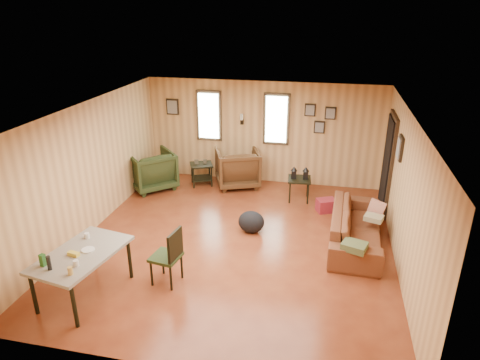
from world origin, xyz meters
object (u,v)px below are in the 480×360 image
object	(u,v)px
recliner_green	(152,168)
side_table	(300,177)
end_table	(201,170)
dining_table	(81,257)
sofa	(356,221)
recliner_brown	(237,166)

from	to	relation	value
recliner_green	side_table	distance (m)	3.39
recliner_green	end_table	xyz separation A→B (m)	(1.06, 0.43, -0.13)
recliner_green	end_table	distance (m)	1.15
side_table	dining_table	world-z (taller)	dining_table
sofa	end_table	bearing A→B (deg)	62.43
end_table	side_table	xyz separation A→B (m)	(2.32, -0.38, 0.17)
dining_table	side_table	bearing A→B (deg)	65.42
recliner_green	dining_table	bearing A→B (deg)	55.61
sofa	recliner_green	distance (m)	4.80
dining_table	sofa	bearing A→B (deg)	41.40
end_table	side_table	bearing A→B (deg)	-9.20
recliner_green	end_table	size ratio (longest dim) A/B	1.51
sofa	recliner_green	size ratio (longest dim) A/B	2.24
recliner_brown	side_table	world-z (taller)	recliner_brown
recliner_brown	dining_table	world-z (taller)	recliner_brown
sofa	dining_table	xyz separation A→B (m)	(-3.92, -2.38, 0.22)
dining_table	end_table	bearing A→B (deg)	94.29
recliner_brown	end_table	size ratio (longest dim) A/B	1.52
side_table	recliner_green	bearing A→B (deg)	-179.12
sofa	dining_table	world-z (taller)	dining_table
recliner_brown	end_table	world-z (taller)	recliner_brown
recliner_green	side_table	world-z (taller)	recliner_green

